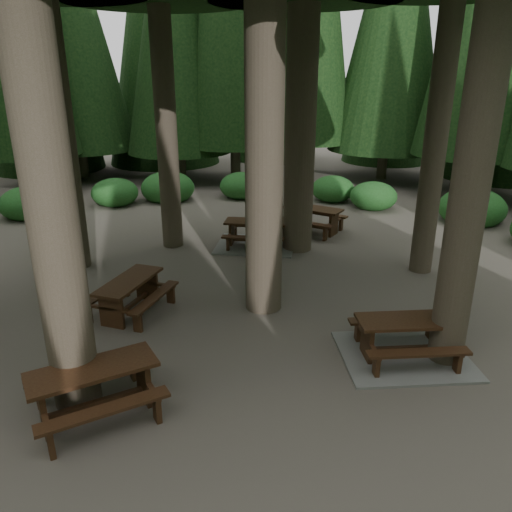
{
  "coord_description": "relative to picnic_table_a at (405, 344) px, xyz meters",
  "views": [
    {
      "loc": [
        -0.64,
        -10.43,
        5.27
      ],
      "look_at": [
        0.68,
        0.72,
        1.1
      ],
      "focal_mm": 35.0,
      "sensor_mm": 36.0,
      "label": 1
    }
  ],
  "objects": [
    {
      "name": "picnic_table_a",
      "position": [
        0.0,
        0.0,
        0.0
      ],
      "size": [
        2.52,
        2.11,
        0.83
      ],
      "rotation": [
        0.0,
        0.0,
        -0.04
      ],
      "color": "gray",
      "rests_on": "ground"
    },
    {
      "name": "picnic_table_b",
      "position": [
        -5.53,
        2.6,
        0.26
      ],
      "size": [
        2.18,
        2.36,
        0.82
      ],
      "rotation": [
        0.0,
        0.0,
        1.13
      ],
      "color": "#34190F",
      "rests_on": "ground"
    },
    {
      "name": "shrub_ring",
      "position": [
        -2.54,
        3.09,
        0.11
      ],
      "size": [
        23.86,
        24.64,
        1.49
      ],
      "color": "#276221",
      "rests_on": "ground"
    },
    {
      "name": "picnic_table_e",
      "position": [
        -5.67,
        -1.06,
        0.29
      ],
      "size": [
        2.46,
        2.26,
        0.87
      ],
      "rotation": [
        0.0,
        0.0,
        0.4
      ],
      "color": "#34190F",
      "rests_on": "ground"
    },
    {
      "name": "ground",
      "position": [
        -3.25,
        2.34,
        -0.29
      ],
      "size": [
        80.0,
        80.0,
        0.0
      ],
      "primitive_type": "plane",
      "color": "#584F47",
      "rests_on": "ground"
    },
    {
      "name": "picnic_table_d",
      "position": [
        0.02,
        8.21,
        0.28
      ],
      "size": [
        2.56,
        2.5,
        0.86
      ],
      "rotation": [
        0.0,
        0.0,
        -0.67
      ],
      "color": "#34190F",
      "rests_on": "ground"
    },
    {
      "name": "picnic_table_c",
      "position": [
        -2.12,
        6.93,
        0.0
      ],
      "size": [
        2.88,
        2.58,
        0.83
      ],
      "rotation": [
        0.0,
        0.0,
        -0.25
      ],
      "color": "gray",
      "rests_on": "ground"
    }
  ]
}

